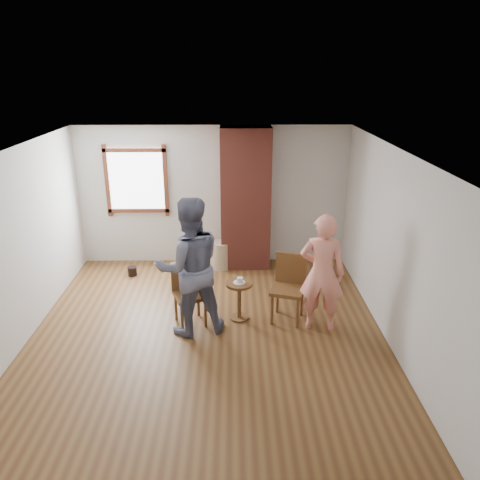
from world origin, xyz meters
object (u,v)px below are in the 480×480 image
(stoneware_crock, at_px, (221,255))
(dining_chair_right, at_px, (289,284))
(dining_chair_left, at_px, (188,290))
(side_table, at_px, (239,295))
(man, at_px, (190,267))
(person_pink, at_px, (322,273))

(stoneware_crock, relative_size, dining_chair_right, 0.51)
(stoneware_crock, relative_size, dining_chair_left, 0.55)
(side_table, bearing_deg, man, -155.20)
(stoneware_crock, height_order, dining_chair_left, dining_chair_left)
(dining_chair_right, height_order, side_table, dining_chair_right)
(side_table, distance_m, man, 0.96)
(dining_chair_left, bearing_deg, person_pink, -27.30)
(stoneware_crock, distance_m, side_table, 1.95)
(man, bearing_deg, stoneware_crock, -115.87)
(man, bearing_deg, side_table, -171.72)
(dining_chair_left, xyz_separation_m, person_pink, (1.90, -0.21, 0.35))
(stoneware_crock, height_order, dining_chair_right, dining_chair_right)
(man, bearing_deg, dining_chair_right, 177.20)
(stoneware_crock, xyz_separation_m, man, (-0.37, -2.23, 0.74))
(stoneware_crock, distance_m, man, 2.38)
(dining_chair_right, xyz_separation_m, person_pink, (0.42, -0.30, 0.31))
(stoneware_crock, bearing_deg, side_table, -80.56)
(dining_chair_right, bearing_deg, person_pink, -18.00)
(dining_chair_left, relative_size, person_pink, 0.54)
(man, bearing_deg, person_pink, 165.02)
(man, height_order, person_pink, man)
(stoneware_crock, distance_m, dining_chair_left, 2.04)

